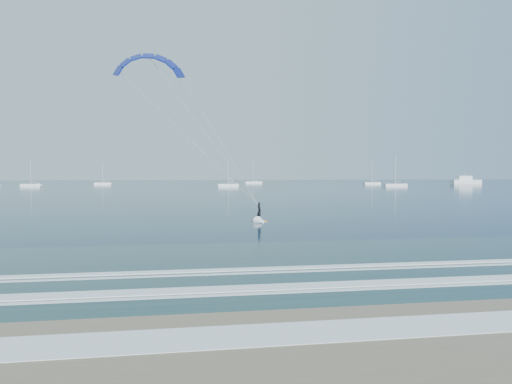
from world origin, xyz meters
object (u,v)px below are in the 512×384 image
at_px(kitesurfer_rig, 209,138).
at_px(motor_yacht, 465,181).
at_px(sailboat_3, 228,185).
at_px(sailboat_2, 103,184).
at_px(sailboat_4, 253,182).
at_px(sailboat_1, 31,185).
at_px(sailboat_6, 395,185).
at_px(sailboat_5, 372,183).

xyz_separation_m(kitesurfer_rig, motor_yacht, (149.20, 181.88, -6.86)).
relative_size(kitesurfer_rig, sailboat_3, 1.41).
distance_m(sailboat_2, sailboat_3, 73.92).
bearing_deg(sailboat_2, sailboat_4, 17.58).
bearing_deg(kitesurfer_rig, sailboat_4, 80.09).
distance_m(sailboat_1, sailboat_6, 157.30).
bearing_deg(sailboat_2, kitesurfer_rig, -77.67).
distance_m(sailboat_2, sailboat_5, 139.21).
distance_m(motor_yacht, sailboat_4, 117.19).
distance_m(kitesurfer_rig, motor_yacht, 235.35).
bearing_deg(motor_yacht, sailboat_1, -174.99).
relative_size(sailboat_2, sailboat_6, 0.81).
relative_size(kitesurfer_rig, sailboat_6, 1.24).
xyz_separation_m(kitesurfer_rig, sailboat_3, (16.68, 150.40, -7.96)).
bearing_deg(sailboat_6, kitesurfer_rig, -122.11).
bearing_deg(sailboat_3, sailboat_4, 72.67).
height_order(sailboat_4, sailboat_6, sailboat_6).
distance_m(kitesurfer_rig, sailboat_2, 199.39).
distance_m(kitesurfer_rig, sailboat_6, 167.89).
bearing_deg(sailboat_2, sailboat_5, -4.62).
bearing_deg(sailboat_4, sailboat_2, -162.42).
relative_size(motor_yacht, sailboat_2, 1.49).
xyz_separation_m(sailboat_5, sailboat_6, (-7.06, -41.38, 0.01)).
bearing_deg(motor_yacht, kitesurfer_rig, -129.36).
height_order(kitesurfer_rig, sailboat_2, kitesurfer_rig).
bearing_deg(sailboat_2, sailboat_1, -127.37).
bearing_deg(sailboat_2, sailboat_3, -36.76).
distance_m(sailboat_1, sailboat_2, 39.89).
bearing_deg(sailboat_1, sailboat_5, 7.16).
bearing_deg(sailboat_5, sailboat_3, -157.45).
xyz_separation_m(kitesurfer_rig, sailboat_1, (-66.75, 162.94, -7.97)).
relative_size(kitesurfer_rig, motor_yacht, 1.02).
height_order(kitesurfer_rig, sailboat_5, kitesurfer_rig).
height_order(motor_yacht, sailboat_6, sailboat_6).
xyz_separation_m(motor_yacht, sailboat_3, (-132.52, -31.48, -1.10)).
distance_m(sailboat_2, sailboat_6, 141.81).
bearing_deg(motor_yacht, sailboat_2, 176.19).
xyz_separation_m(sailboat_1, sailboat_5, (162.97, 20.48, 0.01)).
xyz_separation_m(sailboat_1, sailboat_3, (83.44, -12.54, 0.01)).
distance_m(kitesurfer_rig, sailboat_4, 223.79).
bearing_deg(sailboat_5, sailboat_2, 175.38).
bearing_deg(sailboat_6, sailboat_5, 80.32).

